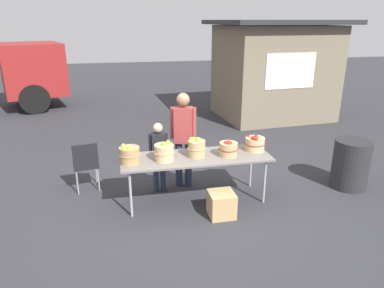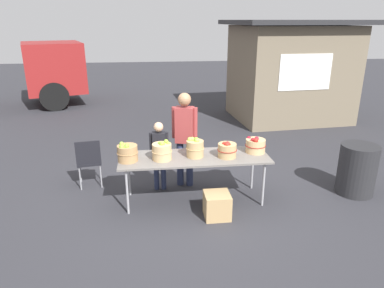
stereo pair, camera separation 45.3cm
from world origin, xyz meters
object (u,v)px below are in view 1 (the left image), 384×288
(market_table, at_px, (196,159))
(apple_basket_red_0, at_px, (228,149))
(apple_basket_green_2, at_px, (197,148))
(child_customer, at_px, (159,152))
(trash_barrel, at_px, (351,164))
(apple_basket_green_0, at_px, (129,154))
(produce_crate, at_px, (221,204))
(vendor_adult, at_px, (183,133))
(apple_basket_green_1, at_px, (164,152))
(apple_basket_red_1, at_px, (255,144))
(folding_chair, at_px, (86,162))

(market_table, height_order, apple_basket_red_0, apple_basket_red_0)
(apple_basket_green_2, bearing_deg, apple_basket_red_0, -9.68)
(apple_basket_red_0, relative_size, child_customer, 0.25)
(trash_barrel, bearing_deg, child_customer, 170.64)
(market_table, xyz_separation_m, apple_basket_green_0, (-1.01, -0.05, 0.17))
(apple_basket_green_0, height_order, child_customer, child_customer)
(child_customer, relative_size, produce_crate, 3.21)
(market_table, xyz_separation_m, child_customer, (-0.53, 0.47, -0.01))
(child_customer, bearing_deg, vendor_adult, -165.20)
(apple_basket_green_2, relative_size, produce_crate, 0.83)
(trash_barrel, bearing_deg, apple_basket_green_1, 179.86)
(apple_basket_red_1, bearing_deg, folding_chair, 166.71)
(folding_chair, distance_m, produce_crate, 2.37)
(apple_basket_green_2, distance_m, folding_chair, 1.90)
(apple_basket_green_1, relative_size, produce_crate, 0.84)
(apple_basket_green_0, height_order, apple_basket_green_1, apple_basket_green_1)
(market_table, distance_m, folding_chair, 1.87)
(folding_chair, relative_size, produce_crate, 2.33)
(market_table, xyz_separation_m, apple_basket_red_0, (0.49, -0.08, 0.16))
(apple_basket_red_0, height_order, folding_chair, apple_basket_red_0)
(apple_basket_red_0, height_order, trash_barrel, apple_basket_red_0)
(market_table, height_order, produce_crate, market_table)
(apple_basket_green_0, distance_m, trash_barrel, 3.73)
(market_table, bearing_deg, vendor_adult, 98.88)
(apple_basket_red_0, xyz_separation_m, child_customer, (-1.02, 0.54, -0.17))
(apple_basket_green_1, height_order, apple_basket_green_2, apple_basket_green_2)
(apple_basket_red_1, bearing_deg, child_customer, 165.37)
(apple_basket_green_2, height_order, apple_basket_red_1, apple_basket_green_2)
(market_table, bearing_deg, child_customer, 138.47)
(market_table, height_order, folding_chair, folding_chair)
(apple_basket_red_1, bearing_deg, apple_basket_green_1, -175.02)
(folding_chair, height_order, trash_barrel, folding_chair)
(folding_chair, bearing_deg, apple_basket_red_0, 150.98)
(apple_basket_green_1, xyz_separation_m, apple_basket_red_0, (0.99, -0.02, -0.02))
(vendor_adult, distance_m, folding_chair, 1.69)
(apple_basket_green_2, bearing_deg, apple_basket_green_1, -173.08)
(produce_crate, bearing_deg, apple_basket_green_1, 147.38)
(market_table, relative_size, apple_basket_red_1, 7.00)
(apple_basket_red_1, bearing_deg, apple_basket_green_0, -176.40)
(trash_barrel, bearing_deg, apple_basket_red_1, 175.43)
(produce_crate, bearing_deg, vendor_adult, 107.61)
(apple_basket_red_1, distance_m, folding_chair, 2.79)
(market_table, relative_size, produce_crate, 6.22)
(apple_basket_red_1, bearing_deg, apple_basket_green_2, -176.04)
(apple_basket_red_0, distance_m, apple_basket_red_1, 0.51)
(market_table, bearing_deg, produce_crate, -63.95)
(apple_basket_red_0, bearing_deg, apple_basket_red_1, 17.06)
(vendor_adult, bearing_deg, produce_crate, 123.01)
(apple_basket_green_0, height_order, vendor_adult, vendor_adult)
(child_customer, height_order, produce_crate, child_customer)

